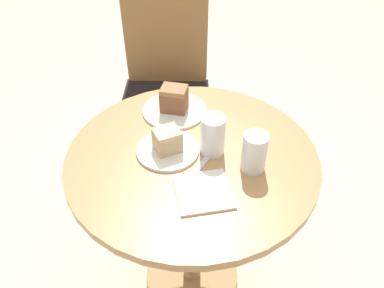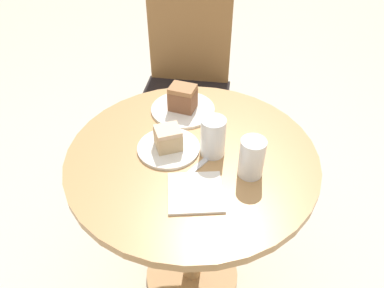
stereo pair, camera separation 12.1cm
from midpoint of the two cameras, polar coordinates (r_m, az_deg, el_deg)
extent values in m
plane|color=beige|center=(1.83, 2.00, -19.48)|extent=(8.00, 8.00, 0.00)
cylinder|color=tan|center=(1.82, 2.01, -19.28)|extent=(0.42, 0.42, 0.03)
cylinder|color=tan|center=(1.52, 2.33, -12.32)|extent=(0.08, 0.08, 0.70)
cylinder|color=tan|center=(1.25, 2.78, -2.05)|extent=(0.83, 0.83, 0.03)
cylinder|color=olive|center=(2.06, -6.05, -1.20)|extent=(0.04, 0.04, 0.45)
cylinder|color=olive|center=(2.01, 5.73, -2.35)|extent=(0.04, 0.04, 0.45)
cylinder|color=olive|center=(2.34, -4.03, 4.74)|extent=(0.04, 0.04, 0.45)
cylinder|color=olive|center=(2.30, 6.36, 3.83)|extent=(0.04, 0.04, 0.45)
cube|color=black|center=(2.02, 0.53, 6.68)|extent=(0.50, 0.46, 0.03)
cube|color=olive|center=(2.06, 1.35, 15.74)|extent=(0.44, 0.06, 0.50)
cylinder|color=silver|center=(1.25, -0.82, -0.71)|extent=(0.21, 0.21, 0.01)
cylinder|color=silver|center=(1.42, 1.04, 5.23)|extent=(0.24, 0.24, 0.01)
cube|color=tan|center=(1.22, -0.84, 0.54)|extent=(0.10, 0.10, 0.06)
cube|color=beige|center=(1.20, -0.86, 1.92)|extent=(0.10, 0.10, 0.02)
cube|color=brown|center=(1.40, 1.06, 6.66)|extent=(0.11, 0.10, 0.08)
cube|color=#9E6B42|center=(1.37, 1.09, 8.29)|extent=(0.11, 0.10, 0.02)
cylinder|color=silver|center=(1.16, 11.98, -2.78)|extent=(0.07, 0.07, 0.10)
cylinder|color=white|center=(1.15, 12.09, -2.19)|extent=(0.08, 0.08, 0.13)
cylinder|color=silver|center=(1.21, 6.05, 0.31)|extent=(0.07, 0.07, 0.10)
cylinder|color=white|center=(1.20, 6.11, 0.95)|extent=(0.08, 0.08, 0.14)
cube|color=silver|center=(1.11, 3.69, -7.50)|extent=(0.18, 0.18, 0.01)
cube|color=silver|center=(1.18, 3.34, -3.98)|extent=(0.12, 0.15, 0.00)
camera|label=1|loc=(0.06, -87.13, 2.44)|focal=35.00mm
camera|label=2|loc=(0.06, 92.87, -2.44)|focal=35.00mm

